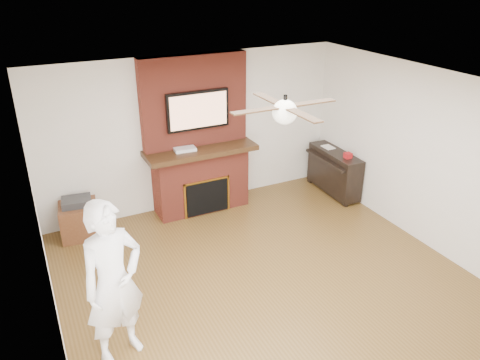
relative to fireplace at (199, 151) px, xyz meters
name	(u,v)px	position (x,y,z in m)	size (l,w,h in m)	color
room_shell	(281,203)	(0.00, -2.55, 0.25)	(5.36, 5.86, 2.86)	#533918
fireplace	(199,151)	(0.00, 0.00, 0.00)	(1.78, 0.64, 2.50)	maroon
tv	(198,110)	(0.00, -0.05, 0.68)	(1.00, 0.08, 0.60)	black
ceiling_fan	(285,111)	(0.00, -2.55, 1.34)	(1.21, 1.21, 0.31)	black
person	(114,283)	(-1.96, -2.68, -0.11)	(0.65, 0.43, 1.78)	white
side_table	(79,219)	(-1.96, -0.07, -0.71)	(0.60, 0.60, 0.62)	#542C18
piano	(334,171)	(2.31, -0.55, -0.58)	(0.48, 1.19, 0.86)	black
cable_box	(185,149)	(-0.26, -0.10, 0.11)	(0.33, 0.19, 0.05)	silver
candle_orange	(197,211)	(-0.16, -0.25, -0.93)	(0.08, 0.08, 0.13)	#D05F18
candle_green	(208,209)	(0.03, -0.23, -0.95)	(0.07, 0.07, 0.09)	#357930
candle_cream	(216,207)	(0.17, -0.24, -0.94)	(0.07, 0.07, 0.11)	#FDF2C9
candle_blue	(222,206)	(0.29, -0.25, -0.95)	(0.06, 0.06, 0.09)	#3A6DAF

